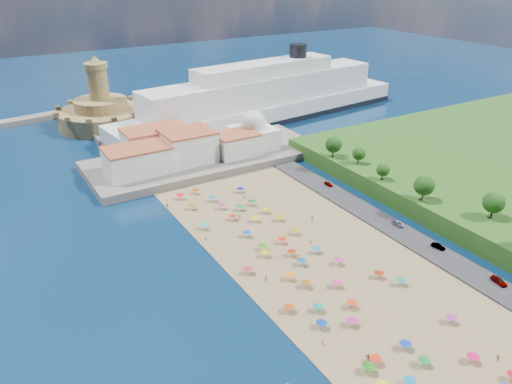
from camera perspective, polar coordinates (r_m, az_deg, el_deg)
ground at (r=133.62m, az=4.04°, el=-7.44°), size 700.00×700.00×0.00m
terrace at (r=194.26m, az=-5.74°, el=3.87°), size 90.00×36.00×3.00m
jetty at (r=218.38m, az=-14.97°, el=5.49°), size 18.00×70.00×2.40m
waterfront_buildings at (r=187.86m, az=-9.51°, el=4.96°), size 57.00×29.00×11.00m
domed_building at (r=198.72m, az=-0.34°, el=6.79°), size 16.00×16.00×15.00m
fortress at (r=244.57m, az=-17.20°, el=8.68°), size 40.00×40.00×32.40m
cruise_ship at (r=242.23m, az=0.94°, el=10.49°), size 157.50×39.78×34.08m
beach_parasols at (r=124.42m, az=6.48°, el=-9.12°), size 31.65×115.37×2.20m
beachgoers at (r=136.04m, az=1.88°, el=-6.17°), size 35.09×96.19×1.86m
parked_cars at (r=147.76m, az=18.08°, el=-4.70°), size 2.25×69.98×1.45m
hillside_trees at (r=153.94m, az=20.64°, el=-0.10°), size 14.71×102.65×7.88m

